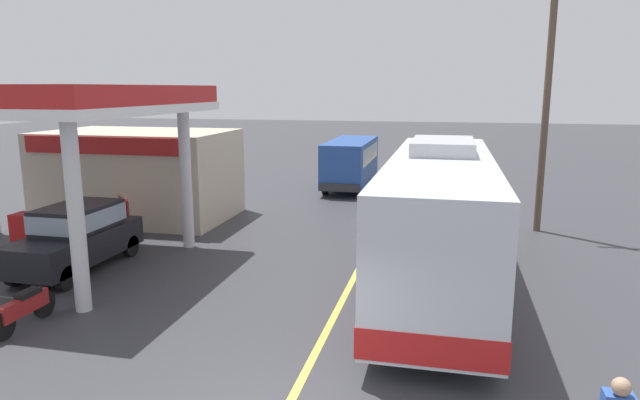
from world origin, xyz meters
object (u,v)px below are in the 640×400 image
Objects in this scene: minibus_opposing_lane at (351,159)px; motorcycle_parked_forecourt at (24,308)px; car_at_pump at (77,234)px; pedestrian_near_pump at (122,213)px; car_trailing_behind_bus at (437,167)px; coach_bus_main at (439,220)px.

motorcycle_parked_forecourt is at bearing -101.75° from minibus_opposing_lane.
minibus_opposing_lane is at bearing 70.33° from car_at_pump.
pedestrian_near_pump is at bearing 105.57° from motorcycle_parked_forecourt.
pedestrian_near_pump is at bearing -126.94° from car_trailing_behind_bus.
car_trailing_behind_bus is (8.08, 19.97, 0.57)m from motorcycle_parked_forecourt.
minibus_opposing_lane is (5.22, 14.61, 0.46)m from car_at_pump.
minibus_opposing_lane is 3.41× the size of motorcycle_parked_forecourt.
motorcycle_parked_forecourt is at bearing -69.45° from car_at_pump.
pedestrian_near_pump is at bearing 169.13° from coach_bus_main.
car_at_pump is 4.04m from motorcycle_parked_forecourt.
car_at_pump is 15.52m from minibus_opposing_lane.
car_trailing_behind_bus is (4.27, 1.61, -0.46)m from minibus_opposing_lane.
coach_bus_main reaches higher than motorcycle_parked_forecourt.
car_at_pump is 1.00× the size of car_trailing_behind_bus.
minibus_opposing_lane is at bearing 63.93° from pedestrian_near_pump.
coach_bus_main is 6.13× the size of motorcycle_parked_forecourt.
car_trailing_behind_bus is at bearing 67.96° from motorcycle_parked_forecourt.
motorcycle_parked_forecourt is 21.55m from car_trailing_behind_bus.
pedestrian_near_pump is (-1.87, 6.72, 0.49)m from motorcycle_parked_forecourt.
minibus_opposing_lane reaches higher than car_trailing_behind_bus.
coach_bus_main is at bearing -71.08° from minibus_opposing_lane.
motorcycle_parked_forecourt is 1.08× the size of pedestrian_near_pump.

